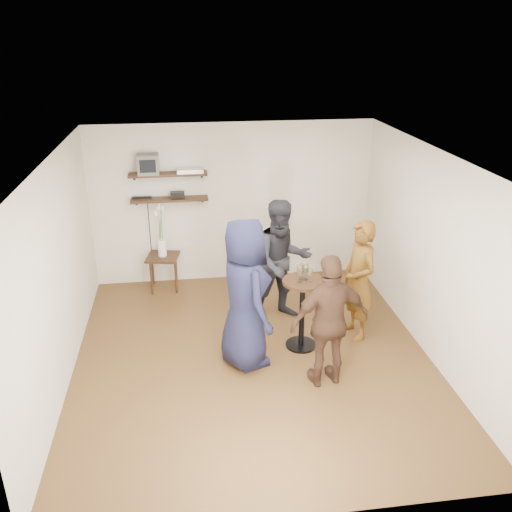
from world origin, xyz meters
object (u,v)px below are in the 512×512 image
at_px(drinks_table, 302,304).
at_px(person_navy, 245,294).
at_px(dvd_deck, 190,170).
at_px(person_brown, 330,321).
at_px(radio, 178,195).
at_px(side_table, 163,261).
at_px(crt_monitor, 148,164).
at_px(person_dark, 282,261).
at_px(person_plaid, 359,280).

distance_m(drinks_table, person_navy, 0.88).
xyz_separation_m(dvd_deck, person_brown, (1.47, -2.98, -1.08)).
xyz_separation_m(radio, side_table, (-0.29, -0.17, -1.04)).
bearing_deg(crt_monitor, drinks_table, -48.03).
xyz_separation_m(person_dark, person_navy, (-0.66, -1.07, 0.06)).
xyz_separation_m(crt_monitor, person_navy, (1.18, -2.43, -1.06)).
xyz_separation_m(side_table, person_dark, (1.71, -1.19, 0.41)).
bearing_deg(person_brown, radio, -70.36).
bearing_deg(radio, drinks_table, -54.65).
bearing_deg(dvd_deck, person_brown, -63.81).
bearing_deg(dvd_deck, crt_monitor, 180.00).
xyz_separation_m(side_table, drinks_table, (1.83, -2.00, 0.14)).
relative_size(dvd_deck, person_navy, 0.21).
relative_size(dvd_deck, person_plaid, 0.24).
height_order(drinks_table, person_navy, person_navy).
distance_m(radio, drinks_table, 2.81).
distance_m(crt_monitor, side_table, 1.55).
bearing_deg(drinks_table, person_brown, -80.22).
xyz_separation_m(crt_monitor, drinks_table, (1.96, -2.17, -1.40)).
relative_size(side_table, drinks_table, 0.59).
relative_size(side_table, person_navy, 0.30).
relative_size(crt_monitor, person_dark, 0.18).
bearing_deg(crt_monitor, person_dark, -36.63).
bearing_deg(person_dark, radio, 127.69).
bearing_deg(person_plaid, drinks_table, -90.00).
height_order(dvd_deck, radio, dvd_deck).
xyz_separation_m(person_dark, person_brown, (0.26, -1.62, -0.07)).
distance_m(crt_monitor, radio, 0.65).
bearing_deg(drinks_table, radio, 125.35).
height_order(dvd_deck, person_brown, dvd_deck).
distance_m(person_plaid, person_brown, 1.19).
bearing_deg(person_brown, side_table, -64.74).
xyz_separation_m(drinks_table, person_brown, (0.14, -0.81, 0.20)).
xyz_separation_m(drinks_table, person_dark, (-0.12, 0.81, 0.27)).
bearing_deg(dvd_deck, side_table, -160.77).
height_order(person_dark, person_brown, person_dark).
height_order(person_navy, person_brown, person_navy).
bearing_deg(drinks_table, person_plaid, 12.93).
bearing_deg(person_dark, drinks_table, -90.00).
xyz_separation_m(crt_monitor, person_dark, (1.83, -1.36, -1.13)).
bearing_deg(crt_monitor, side_table, -54.19).
distance_m(crt_monitor, person_plaid, 3.60).
height_order(dvd_deck, drinks_table, dvd_deck).
height_order(radio, person_dark, person_dark).
height_order(radio, person_plaid, person_plaid).
relative_size(radio, person_brown, 0.13).
bearing_deg(person_dark, crt_monitor, 134.88).
xyz_separation_m(side_table, person_navy, (1.05, -2.26, 0.47)).
distance_m(radio, person_plaid, 3.15).
bearing_deg(person_navy, person_plaid, -92.68).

